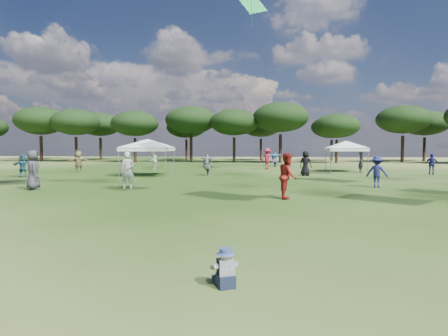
# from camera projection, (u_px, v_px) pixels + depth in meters

# --- Properties ---
(tree_line) EXTENTS (108.78, 17.63, 7.77)m
(tree_line) POSITION_uv_depth(u_px,v_px,m) (273.00, 121.00, 49.87)
(tree_line) COLOR black
(tree_line) RESTS_ON ground
(tent_left) EXTENTS (6.74, 6.74, 2.90)m
(tent_left) POSITION_uv_depth(u_px,v_px,m) (148.00, 141.00, 26.37)
(tent_left) COLOR gray
(tent_left) RESTS_ON ground
(tent_right) EXTENTS (6.08, 6.08, 2.84)m
(tent_right) POSITION_uv_depth(u_px,v_px,m) (346.00, 142.00, 30.59)
(tent_right) COLOR gray
(tent_right) RESTS_ON ground
(toddler) EXTENTS (0.45, 0.49, 0.59)m
(toddler) POSITION_uv_depth(u_px,v_px,m) (225.00, 269.00, 5.60)
(toddler) COLOR #161E32
(toddler) RESTS_ON ground
(festival_crowd) EXTENTS (29.91, 24.10, 1.92)m
(festival_crowd) POSITION_uv_depth(u_px,v_px,m) (222.00, 164.00, 26.75)
(festival_crowd) COLOR #343339
(festival_crowd) RESTS_ON ground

